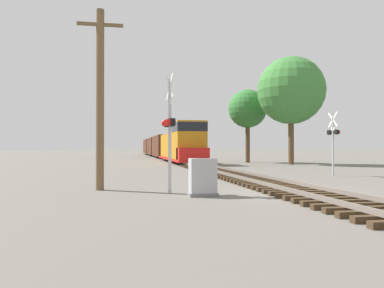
{
  "coord_description": "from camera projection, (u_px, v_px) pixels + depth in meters",
  "views": [
    {
      "loc": [
        -6.31,
        -13.22,
        1.69
      ],
      "look_at": [
        -1.97,
        10.23,
        1.91
      ],
      "focal_mm": 35.0,
      "sensor_mm": 36.0,
      "label": 1
    }
  ],
  "objects": [
    {
      "name": "freight_train",
      "position": [
        161.0,
        147.0,
        62.62
      ],
      "size": [
        2.87,
        61.09,
        4.2
      ],
      "color": "#B77A14",
      "rests_on": "ground"
    },
    {
      "name": "crossing_signal_far",
      "position": [
        333.0,
        137.0,
        22.33
      ],
      "size": [
        0.38,
        1.01,
        3.82
      ],
      "rotation": [
        0.0,
        0.0,
        1.64
      ],
      "color": "#B7B7BC",
      "rests_on": "ground"
    },
    {
      "name": "rail_track_bed",
      "position": [
        292.0,
        188.0,
        14.13
      ],
      "size": [
        2.6,
        160.0,
        0.31
      ],
      "color": "#42301E",
      "rests_on": "ground"
    },
    {
      "name": "utility_pole",
      "position": [
        100.0,
        97.0,
        14.83
      ],
      "size": [
        1.8,
        0.32,
        7.18
      ],
      "color": "brown",
      "rests_on": "ground"
    },
    {
      "name": "crossing_signal_near",
      "position": [
        169.0,
        126.0,
        13.8
      ],
      "size": [
        0.43,
        1.01,
        4.39
      ],
      "rotation": [
        0.0,
        0.0,
        -1.44
      ],
      "color": "#B7B7BC",
      "rests_on": "ground"
    },
    {
      "name": "tree_far_right",
      "position": [
        291.0,
        91.0,
        37.24
      ],
      "size": [
        6.72,
        6.72,
        10.74
      ],
      "color": "brown",
      "rests_on": "ground"
    },
    {
      "name": "ground_plane",
      "position": [
        292.0,
        192.0,
        14.13
      ],
      "size": [
        400.0,
        400.0,
        0.0
      ],
      "primitive_type": "plane",
      "color": "#666059"
    },
    {
      "name": "tree_mid_background",
      "position": [
        248.0,
        109.0,
        42.09
      ],
      "size": [
        4.33,
        4.33,
        8.24
      ],
      "color": "brown",
      "rests_on": "ground"
    },
    {
      "name": "relay_cabinet",
      "position": [
        203.0,
        178.0,
        12.99
      ],
      "size": [
        0.99,
        0.69,
        1.31
      ],
      "color": "slate",
      "rests_on": "ground"
    }
  ]
}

